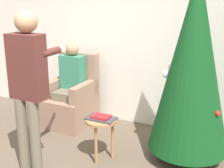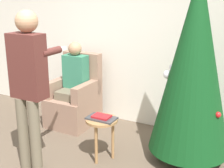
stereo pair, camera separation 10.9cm
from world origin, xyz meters
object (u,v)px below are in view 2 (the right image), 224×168
Objects in this scene: christmas_tree at (194,63)px; person_seated at (73,80)px; armchair at (75,100)px; side_stool at (102,126)px; person_standing at (28,79)px.

christmas_tree reaches higher than person_seated.
side_stool is (0.91, -0.76, 0.06)m from armchair.
person_seated is 1.39m from person_standing.
side_stool is at bearing 44.71° from person_standing.
side_stool is (0.57, 0.56, -0.66)m from person_standing.
armchair is 1.18m from side_stool.
christmas_tree is 1.93m from person_seated.
armchair is at bearing 90.00° from person_seated.
person_standing is (0.34, -1.32, 0.72)m from armchair.
armchair is at bearing 140.26° from side_stool.
armchair is 0.33m from person_seated.
christmas_tree is 1.25× the size of person_standing.
christmas_tree reaches higher than person_standing.
christmas_tree is 4.32× the size of side_stool.
christmas_tree is at bearing -7.75° from person_seated.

